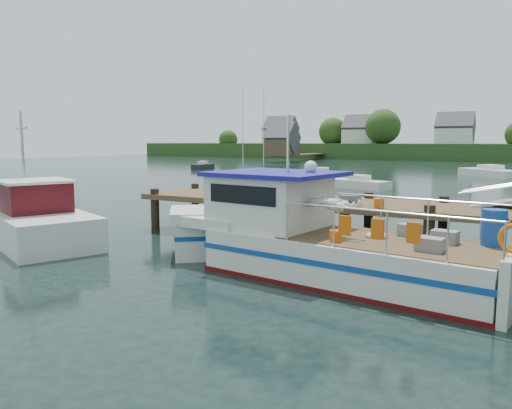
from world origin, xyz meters
The scene contains 9 objects.
ground_plane centered at (0.00, 0.00, 0.00)m, with size 160.00×160.00×0.00m, color black.
far_shore centered at (0.01, 82.37, 2.10)m, with size 140.00×42.55×9.22m.
lobster_boat centered at (2.04, -4.15, 0.88)m, with size 10.08×4.10×4.84m.
work_boat centered at (-8.27, -4.67, 0.70)m, with size 8.21×5.11×4.43m.
moored_rowboat centered at (-11.04, 18.14, 0.44)m, with size 4.28×2.21×1.19m.
moored_a centered at (-9.33, 24.96, 0.40)m, with size 6.25×3.66×1.09m.
moored_b centered at (-3.73, 18.66, 0.37)m, with size 4.76×3.00×1.00m.
moored_d centered at (3.55, 36.45, 0.42)m, with size 6.17×6.48×1.14m.
moored_e centered at (-27.66, 33.59, 0.37)m, with size 1.62×3.76×1.01m.
Camera 1 is at (6.94, -15.88, 3.40)m, focal length 35.00 mm.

